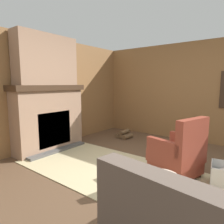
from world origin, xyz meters
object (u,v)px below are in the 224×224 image
Objects in this scene: storage_case at (59,82)px; oil_lamp_vase at (25,80)px; armchair at (178,155)px; firewood_stack at (124,135)px.

oil_lamp_vase is at bearing -90.01° from storage_case.
armchair is 4.03× the size of storage_case.
oil_lamp_vase is at bearing -110.15° from firewood_stack.
firewood_stack is at bearing 69.85° from oil_lamp_vase.
storage_case is (-0.81, -1.43, 1.37)m from firewood_stack.
armchair is 2.94m from storage_case.
armchair is at bearing 1.50° from storage_case.
oil_lamp_vase reaches higher than storage_case.
armchair is 2.47× the size of firewood_stack.
armchair is 3.69× the size of oil_lamp_vase.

